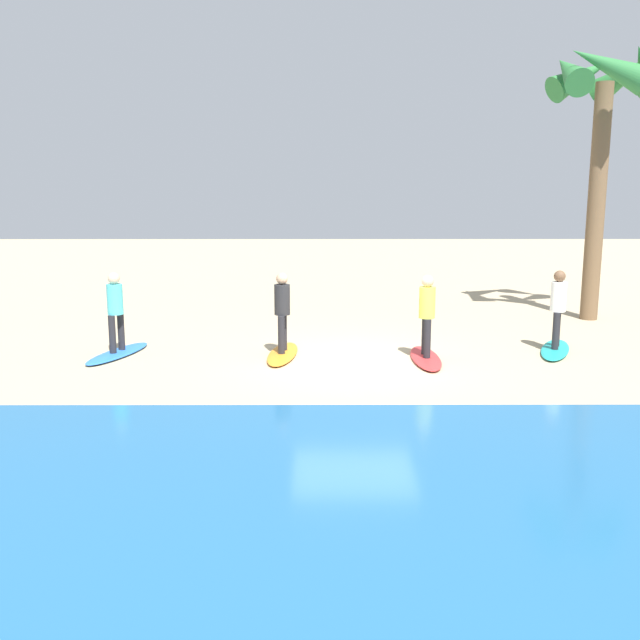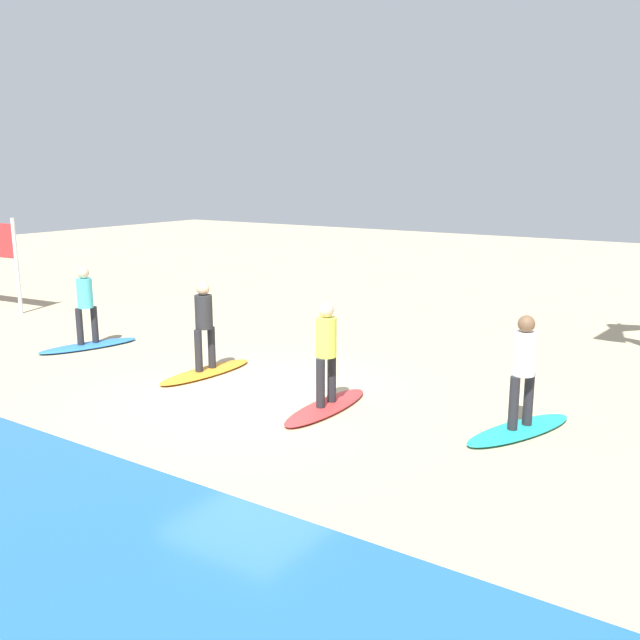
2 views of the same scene
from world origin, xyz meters
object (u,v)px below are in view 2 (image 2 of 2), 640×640
Objects in this scene: surfboard_orange at (206,372)px; surfer_red at (326,346)px; surfboard_red at (326,407)px; surfboard_blue at (89,345)px; surfer_blue at (85,300)px; surfboard_teal at (519,430)px; surfer_teal at (524,363)px; surfer_orange at (204,320)px.

surfer_red is at bearing 88.23° from surfboard_orange.
surfer_red is (0.00, 0.00, 0.99)m from surfboard_red.
surfboard_red is at bearing 104.08° from surfboard_blue.
surfboard_red is 1.28× the size of surfer_blue.
surfboard_blue is (9.17, 0.30, 0.00)m from surfboard_teal.
surfer_teal reaches higher than surfboard_teal.
surfboard_orange is at bearing -64.93° from surfboard_teal.
surfboard_orange is at bearing 107.02° from surfboard_blue.
surfer_orange is 3.56m from surfboard_blue.
surfboard_teal is 1.28× the size of surfer_blue.
surfboard_red is (2.85, 0.73, 0.00)m from surfboard_teal.
surfer_orange is 1.00× the size of surfer_blue.
surfboard_orange is (5.75, 0.36, -0.99)m from surfer_teal.
surfer_teal is at bearing 104.67° from surfboard_red.
surfer_teal and surfer_blue have the same top height.
surfer_orange is (2.90, -0.37, 0.99)m from surfboard_red.
surfer_red is at bearing 0.36° from surfboard_red.
surfer_blue is (3.42, -0.05, 0.00)m from surfer_orange.
surfer_teal is at bearing -165.69° from surfer_red.
surfer_orange is (0.00, 0.00, 0.99)m from surfboard_orange.
surfboard_teal is 9.17m from surfboard_blue.
surfboard_orange is 1.28× the size of surfer_orange.
surfboard_blue is at bearing -66.59° from surfboard_teal.
surfboard_red is 6.41m from surfer_blue.
surfer_teal is at bearing 21.52° from surfboard_teal.
surfer_blue is (3.42, -0.05, 0.99)m from surfboard_orange.
surfboard_red is at bearing -54.16° from surfboard_teal.
surfboard_orange is at bearing 179.09° from surfer_blue.
surfboard_orange is 0.99m from surfer_orange.
surfer_teal is 9.17m from surfer_blue.
surfer_teal is 2.94m from surfer_red.
surfboard_teal is 2.94m from surfboard_red.
surfer_red is 0.78× the size of surfboard_blue.
surfer_blue is at bearing -0.91° from surfer_orange.
surfboard_teal is 5.85m from surfer_orange.
surfboard_teal is 1.28× the size of surfer_teal.
surfboard_orange is (5.75, 0.36, 0.00)m from surfboard_teal.
surfboard_blue is (3.42, -0.05, -0.99)m from surfer_orange.
surfer_blue reaches higher than surfboard_teal.
surfboard_blue is 1.28× the size of surfer_blue.
surfer_red is at bearing -54.16° from surfboard_teal.
surfer_blue reaches higher than surfboard_orange.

